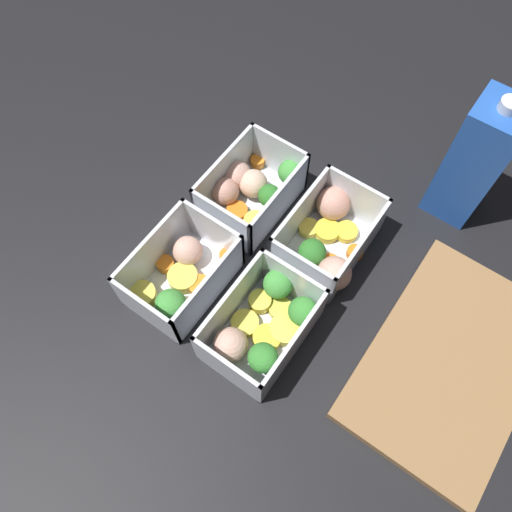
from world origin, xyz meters
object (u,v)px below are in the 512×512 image
container_near_right (180,276)px  juice_carton (474,162)px  container_near_left (250,189)px  container_far_right (264,326)px  container_far_left (327,242)px

container_near_right → juice_carton: juice_carton is taller
container_near_left → container_far_right: same height
container_near_left → container_near_right: (0.16, 0.00, -0.00)m
container_far_left → juice_carton: juice_carton is taller
container_far_left → container_far_right: (0.14, -0.00, 0.00)m
container_far_left → container_near_left: bearing=-94.2°
container_near_right → juice_carton: bearing=144.2°
container_near_left → container_far_right: bearing=40.3°
juice_carton → container_near_right: bearing=-35.8°
container_near_right → container_far_right: same height
container_near_left → container_far_left: (0.01, 0.13, -0.00)m
container_near_right → container_far_left: size_ratio=0.90×
container_near_left → juice_carton: (-0.16, 0.24, 0.07)m
juice_carton → container_far_right: bearing=-18.6°
container_near_left → container_far_left: size_ratio=0.94×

